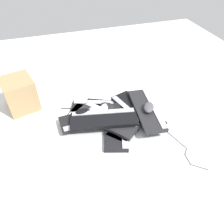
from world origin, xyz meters
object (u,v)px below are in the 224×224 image
(keyboard_0, at_px, (99,118))
(keyboard_8, at_px, (147,110))
(keyboard_6, at_px, (137,110))
(keyboard_2, at_px, (131,120))
(mouse_3, at_px, (108,106))
(keyboard_3, at_px, (115,108))
(mouse_1, at_px, (82,112))
(mouse_0, at_px, (149,107))
(keyboard_4, at_px, (101,108))
(keyboard_7, at_px, (92,118))
(keyboard_1, at_px, (116,126))
(keyboard_5, at_px, (107,119))
(cardboard_box, at_px, (20,94))
(mouse_2, at_px, (106,106))
(keyboard_9, at_px, (104,119))
(mouse_4, at_px, (97,110))

(keyboard_0, bearing_deg, keyboard_8, 166.99)
(keyboard_6, relative_size, keyboard_8, 1.02)
(keyboard_2, relative_size, keyboard_6, 0.91)
(keyboard_6, relative_size, mouse_3, 4.22)
(keyboard_3, height_order, mouse_1, mouse_1)
(keyboard_6, distance_m, mouse_0, 0.11)
(keyboard_4, bearing_deg, keyboard_7, 50.30)
(keyboard_0, distance_m, keyboard_4, 0.11)
(keyboard_1, relative_size, keyboard_5, 1.07)
(keyboard_6, bearing_deg, keyboard_1, 21.78)
(keyboard_2, bearing_deg, mouse_3, -49.81)
(keyboard_5, xyz_separation_m, cardboard_box, (0.54, -0.37, 0.08))
(cardboard_box, bearing_deg, keyboard_7, 144.66)
(keyboard_5, height_order, mouse_1, mouse_1)
(keyboard_1, relative_size, mouse_2, 4.22)
(keyboard_5, xyz_separation_m, mouse_2, (-0.03, -0.13, 0.01))
(mouse_2, distance_m, cardboard_box, 0.63)
(mouse_0, height_order, mouse_2, mouse_0)
(keyboard_6, height_order, cardboard_box, cardboard_box)
(keyboard_4, bearing_deg, keyboard_6, 149.45)
(mouse_3, bearing_deg, cardboard_box, -160.67)
(keyboard_1, distance_m, keyboard_5, 0.08)
(keyboard_0, bearing_deg, mouse_2, -134.48)
(keyboard_5, height_order, mouse_2, mouse_2)
(keyboard_6, height_order, mouse_2, mouse_2)
(keyboard_3, xyz_separation_m, keyboard_5, (0.10, 0.13, 0.03))
(keyboard_8, bearing_deg, keyboard_4, -32.38)
(keyboard_0, distance_m, keyboard_3, 0.16)
(mouse_2, distance_m, mouse_3, 0.02)
(keyboard_9, bearing_deg, keyboard_3, -130.04)
(keyboard_1, relative_size, cardboard_box, 1.96)
(keyboard_2, height_order, keyboard_4, same)
(keyboard_3, bearing_deg, cardboard_box, -20.60)
(keyboard_2, height_order, keyboard_5, keyboard_5)
(keyboard_3, xyz_separation_m, keyboard_9, (0.12, 0.15, 0.06))
(keyboard_3, distance_m, keyboard_8, 0.24)
(keyboard_2, distance_m, mouse_4, 0.25)
(keyboard_6, bearing_deg, keyboard_9, 9.71)
(keyboard_9, relative_size, mouse_4, 4.19)
(keyboard_7, bearing_deg, keyboard_8, 170.01)
(keyboard_7, height_order, cardboard_box, cardboard_box)
(keyboard_4, distance_m, mouse_4, 0.12)
(keyboard_5, bearing_deg, mouse_2, -102.53)
(keyboard_9, bearing_deg, keyboard_6, -170.29)
(mouse_2, bearing_deg, keyboard_8, -74.36)
(mouse_3, bearing_deg, keyboard_4, -175.80)
(mouse_3, bearing_deg, keyboard_8, 10.16)
(mouse_3, bearing_deg, mouse_2, -132.19)
(keyboard_3, bearing_deg, keyboard_8, 141.63)
(keyboard_5, relative_size, mouse_2, 3.96)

